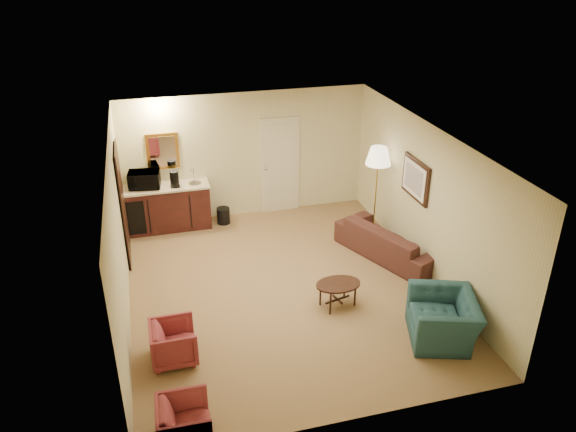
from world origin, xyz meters
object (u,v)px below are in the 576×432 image
(coffee_table, at_px, (338,294))
(rose_chair_near, at_px, (174,341))
(floor_lamp, at_px, (376,192))
(coffee_maker, at_px, (174,179))
(waste_bin, at_px, (223,216))
(rose_chair_far, at_px, (184,421))
(sofa, at_px, (390,236))
(teal_armchair, at_px, (444,312))
(wetbar_cabinet, at_px, (169,207))
(microwave, at_px, (144,178))

(coffee_table, bearing_deg, rose_chair_near, -166.50)
(floor_lamp, relative_size, coffee_maker, 5.65)
(waste_bin, bearing_deg, rose_chair_far, -103.61)
(rose_chair_near, xyz_separation_m, coffee_table, (2.61, 0.63, -0.11))
(sofa, bearing_deg, teal_armchair, 150.41)
(wetbar_cabinet, distance_m, teal_armchair, 5.79)
(sofa, distance_m, waste_bin, 3.47)
(sofa, distance_m, rose_chair_far, 5.24)
(floor_lamp, height_order, coffee_maker, floor_lamp)
(wetbar_cabinet, xyz_separation_m, rose_chair_far, (-0.25, -5.52, -0.15))
(teal_armchair, distance_m, floor_lamp, 3.30)
(rose_chair_near, distance_m, floor_lamp, 4.96)
(rose_chair_near, height_order, floor_lamp, floor_lamp)
(teal_armchair, bearing_deg, rose_chair_near, -80.09)
(sofa, height_order, coffee_maker, coffee_maker)
(rose_chair_far, relative_size, coffee_maker, 1.92)
(floor_lamp, xyz_separation_m, waste_bin, (-2.78, 1.25, -0.74))
(coffee_table, bearing_deg, teal_armchair, -44.21)
(rose_chair_near, bearing_deg, waste_bin, -18.61)
(rose_chair_far, bearing_deg, floor_lamp, -42.65)
(wetbar_cabinet, height_order, rose_chair_near, wetbar_cabinet)
(sofa, xyz_separation_m, waste_bin, (-2.73, 2.12, -0.24))
(sofa, height_order, teal_armchair, teal_armchair)
(sofa, xyz_separation_m, coffee_maker, (-3.64, 2.11, 0.67))
(waste_bin, height_order, microwave, microwave)
(sofa, xyz_separation_m, rose_chair_near, (-4.05, -1.85, -0.10))
(rose_chair_near, relative_size, rose_chair_far, 1.01)
(rose_chair_far, bearing_deg, coffee_table, -49.51)
(sofa, xyz_separation_m, microwave, (-4.21, 2.22, 0.71))
(wetbar_cabinet, height_order, teal_armchair, wetbar_cabinet)
(rose_chair_far, relative_size, floor_lamp, 0.34)
(rose_chair_near, bearing_deg, microwave, 2.00)
(floor_lamp, bearing_deg, wetbar_cabinet, 161.08)
(waste_bin, bearing_deg, coffee_table, -68.96)
(wetbar_cabinet, relative_size, coffee_maker, 5.08)
(sofa, relative_size, rose_chair_far, 3.39)
(floor_lamp, distance_m, waste_bin, 3.14)
(sofa, xyz_separation_m, rose_chair_far, (-4.05, -3.33, -0.10))
(teal_armchair, xyz_separation_m, coffee_maker, (-3.39, 4.50, 0.63))
(coffee_maker, bearing_deg, sofa, -24.26)
(sofa, bearing_deg, coffee_maker, 36.30)
(floor_lamp, bearing_deg, rose_chair_near, -146.38)
(coffee_table, distance_m, coffee_maker, 4.09)
(coffee_table, relative_size, floor_lamp, 0.39)
(coffee_maker, bearing_deg, coffee_table, -50.78)
(microwave, height_order, coffee_maker, microwave)
(rose_chair_near, xyz_separation_m, rose_chair_far, (0.00, -1.47, -0.00))
(microwave, bearing_deg, rose_chair_far, -80.65)
(teal_armchair, bearing_deg, rose_chair_far, -58.20)
(microwave, bearing_deg, sofa, -20.16)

